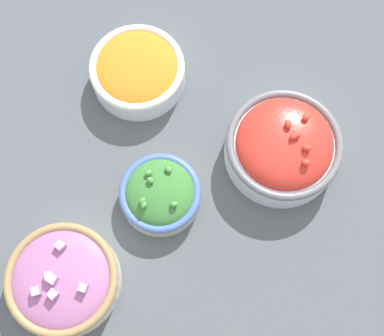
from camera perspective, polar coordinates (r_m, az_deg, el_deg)
The scene contains 5 objects.
ground_plane at distance 0.80m, azimuth -0.00°, elevation -0.64°, with size 3.00×3.00×0.00m, color #4C5156.
bowl_red_onion at distance 0.76m, azimuth -13.64°, elevation -11.50°, with size 0.15×0.15×0.06m.
bowl_cherry_tomatoes at distance 0.79m, azimuth 9.71°, elevation 2.27°, with size 0.17×0.17×0.08m.
bowl_carrots at distance 0.84m, azimuth -5.84°, elevation 10.30°, with size 0.15×0.15×0.05m.
bowl_broccoli at distance 0.77m, azimuth -3.41°, elevation -2.77°, with size 0.12×0.12×0.06m.
Camera 1 is at (0.22, 0.07, 0.77)m, focal length 50.00 mm.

